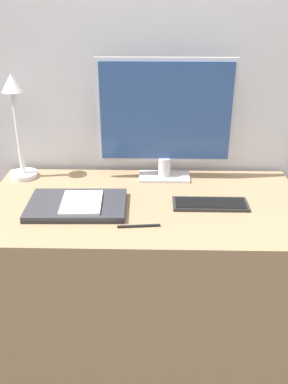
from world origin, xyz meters
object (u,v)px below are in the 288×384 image
(ereader, at_px, (82,202))
(keyboard, at_px, (210,204))
(laptop, at_px, (77,205))
(monitor, at_px, (166,117))
(desk_lamp, at_px, (17,120))
(pen, at_px, (139,226))

(ereader, bearing_deg, keyboard, 4.92)
(keyboard, xyz_separation_m, laptop, (-0.48, -0.03, 0.00))
(monitor, relative_size, ereader, 2.87)
(keyboard, xyz_separation_m, desk_lamp, (-0.75, 0.24, 0.24))
(keyboard, relative_size, pen, 1.90)
(laptop, bearing_deg, ereader, -26.13)
(monitor, distance_m, pen, 0.49)
(ereader, distance_m, desk_lamp, 0.46)
(keyboard, distance_m, laptop, 0.48)
(monitor, relative_size, pen, 3.76)
(laptop, xyz_separation_m, pen, (0.23, -0.13, -0.01))
(monitor, relative_size, desk_lamp, 1.27)
(laptop, xyz_separation_m, ereader, (0.02, -0.01, 0.02))
(keyboard, height_order, ereader, ereader)
(pen, bearing_deg, desk_lamp, 140.97)
(keyboard, height_order, laptop, laptop)
(desk_lamp, relative_size, pen, 2.97)
(pen, bearing_deg, ereader, 150.19)
(laptop, bearing_deg, desk_lamp, 134.51)
(monitor, relative_size, laptop, 1.52)
(desk_lamp, height_order, pen, desk_lamp)
(ereader, relative_size, desk_lamp, 0.44)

